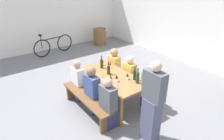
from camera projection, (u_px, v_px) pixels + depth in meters
ground_plane at (112, 102)px, 5.02m from camera, size 24.00×24.00×0.00m
back_wall at (205, 20)px, 6.36m from camera, size 14.00×0.20×3.20m
side_wall at (38, 12)px, 7.91m from camera, size 0.20×7.91×3.20m
tasting_table at (112, 79)px, 4.73m from camera, size 1.81×0.87×0.75m
bench_near at (86, 100)px, 4.47m from camera, size 1.71×0.30×0.45m
bench_far at (134, 82)px, 5.27m from camera, size 1.71×0.30×0.45m
wine_bottle_0 at (135, 75)px, 4.47m from camera, size 0.07×0.07×0.32m
wine_bottle_1 at (111, 82)px, 4.15m from camera, size 0.07×0.07×0.34m
wine_bottle_2 at (109, 70)px, 4.73m from camera, size 0.08×0.08×0.31m
wine_bottle_3 at (137, 78)px, 4.33m from camera, size 0.08×0.08×0.35m
wine_bottle_4 at (102, 64)px, 5.04m from camera, size 0.08×0.08×0.34m
wine_glass_0 at (110, 63)px, 5.08m from camera, size 0.06×0.06×0.16m
wine_glass_1 at (127, 75)px, 4.50m from camera, size 0.07×0.07×0.15m
wine_glass_2 at (102, 61)px, 5.19m from camera, size 0.08×0.08×0.17m
wine_glass_3 at (102, 76)px, 4.47m from camera, size 0.06×0.06×0.16m
wine_glass_4 at (117, 77)px, 4.40m from camera, size 0.07×0.07×0.17m
seated_guest_near_0 at (78, 82)px, 4.93m from camera, size 0.35×0.24×1.07m
seated_guest_near_1 at (92, 91)px, 4.44m from camera, size 0.41×0.24×1.16m
seated_guest_near_2 at (108, 105)px, 4.00m from camera, size 0.38×0.24×1.15m
seated_guest_far_0 at (114, 68)px, 5.60m from camera, size 0.37×0.24×1.12m
seated_guest_far_1 at (129, 76)px, 5.14m from camera, size 0.34×0.24×1.11m
seated_guest_far_2 at (149, 88)px, 4.64m from camera, size 0.35×0.24×1.08m
standing_host at (152, 105)px, 3.55m from camera, size 0.41×0.24×1.65m
wine_barrel at (100, 37)px, 9.12m from camera, size 0.61×0.61×0.74m
parked_bicycle_0 at (54, 45)px, 7.99m from camera, size 0.34×1.71×0.90m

